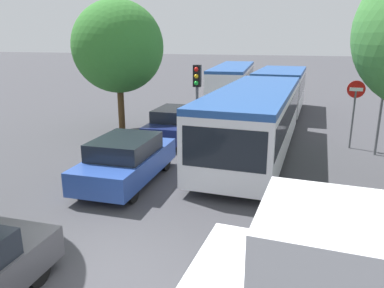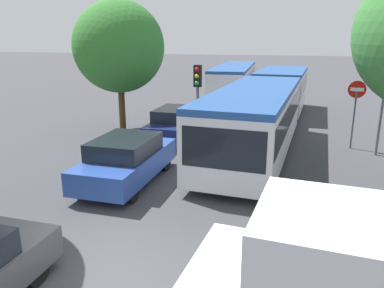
{
  "view_description": "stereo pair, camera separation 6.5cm",
  "coord_description": "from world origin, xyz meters",
  "px_view_note": "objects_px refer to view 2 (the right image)",
  "views": [
    {
      "loc": [
        3.51,
        -5.55,
        4.46
      ],
      "look_at": [
        0.2,
        5.45,
        1.2
      ],
      "focal_mm": 35.0,
      "sensor_mm": 36.0,
      "label": 1
    },
    {
      "loc": [
        3.58,
        -5.54,
        4.46
      ],
      "look_at": [
        0.2,
        5.45,
        1.2
      ],
      "focal_mm": 35.0,
      "sensor_mm": 36.0,
      "label": 2
    }
  ],
  "objects_px": {
    "queued_car_blue": "(127,160)",
    "articulated_bus": "(269,102)",
    "city_bus_rear": "(234,79)",
    "queued_car_navy": "(177,124)",
    "traffic_light": "(198,87)",
    "no_entry_sign": "(355,104)",
    "direction_sign_post": "(384,90)",
    "tree_left_mid": "(119,47)"
  },
  "relations": [
    {
      "from": "queued_car_blue",
      "to": "queued_car_navy",
      "type": "relative_size",
      "value": 1.02
    },
    {
      "from": "queued_car_blue",
      "to": "traffic_light",
      "type": "height_order",
      "value": "traffic_light"
    },
    {
      "from": "city_bus_rear",
      "to": "tree_left_mid",
      "type": "relative_size",
      "value": 1.84
    },
    {
      "from": "articulated_bus",
      "to": "city_bus_rear",
      "type": "relative_size",
      "value": 1.55
    },
    {
      "from": "direction_sign_post",
      "to": "tree_left_mid",
      "type": "relative_size",
      "value": 0.58
    },
    {
      "from": "queued_car_blue",
      "to": "no_entry_sign",
      "type": "xyz_separation_m",
      "value": [
        7.21,
        6.24,
        1.12
      ]
    },
    {
      "from": "direction_sign_post",
      "to": "queued_car_blue",
      "type": "bearing_deg",
      "value": 28.99
    },
    {
      "from": "queued_car_navy",
      "to": "tree_left_mid",
      "type": "xyz_separation_m",
      "value": [
        -3.14,
        0.81,
        3.32
      ]
    },
    {
      "from": "traffic_light",
      "to": "no_entry_sign",
      "type": "height_order",
      "value": "traffic_light"
    },
    {
      "from": "articulated_bus",
      "to": "queued_car_navy",
      "type": "distance_m",
      "value": 4.62
    },
    {
      "from": "no_entry_sign",
      "to": "direction_sign_post",
      "type": "height_order",
      "value": "direction_sign_post"
    },
    {
      "from": "articulated_bus",
      "to": "queued_car_navy",
      "type": "xyz_separation_m",
      "value": [
        -3.79,
        -2.52,
        -0.77
      ]
    },
    {
      "from": "city_bus_rear",
      "to": "articulated_bus",
      "type": "bearing_deg",
      "value": -165.37
    },
    {
      "from": "articulated_bus",
      "to": "queued_car_blue",
      "type": "relative_size",
      "value": 4.1
    },
    {
      "from": "city_bus_rear",
      "to": "direction_sign_post",
      "type": "xyz_separation_m",
      "value": [
        8.3,
        -13.39,
        1.16
      ]
    },
    {
      "from": "city_bus_rear",
      "to": "tree_left_mid",
      "type": "bearing_deg",
      "value": 161.57
    },
    {
      "from": "articulated_bus",
      "to": "traffic_light",
      "type": "relative_size",
      "value": 5.21
    },
    {
      "from": "no_entry_sign",
      "to": "tree_left_mid",
      "type": "xyz_separation_m",
      "value": [
        -10.58,
        0.01,
        2.19
      ]
    },
    {
      "from": "no_entry_sign",
      "to": "queued_car_blue",
      "type": "bearing_deg",
      "value": -49.12
    },
    {
      "from": "no_entry_sign",
      "to": "tree_left_mid",
      "type": "height_order",
      "value": "tree_left_mid"
    },
    {
      "from": "queued_car_blue",
      "to": "city_bus_rear",
      "type": "bearing_deg",
      "value": -0.36
    },
    {
      "from": "direction_sign_post",
      "to": "tree_left_mid",
      "type": "height_order",
      "value": "tree_left_mid"
    },
    {
      "from": "queued_car_blue",
      "to": "traffic_light",
      "type": "bearing_deg",
      "value": -11.35
    },
    {
      "from": "traffic_light",
      "to": "direction_sign_post",
      "type": "bearing_deg",
      "value": 92.4
    },
    {
      "from": "tree_left_mid",
      "to": "direction_sign_post",
      "type": "bearing_deg",
      "value": -3.67
    },
    {
      "from": "queued_car_navy",
      "to": "city_bus_rear",
      "type": "bearing_deg",
      "value": -1.04
    },
    {
      "from": "queued_car_blue",
      "to": "articulated_bus",
      "type": "bearing_deg",
      "value": -25.16
    },
    {
      "from": "direction_sign_post",
      "to": "tree_left_mid",
      "type": "xyz_separation_m",
      "value": [
        -11.45,
        0.73,
        1.5
      ]
    },
    {
      "from": "tree_left_mid",
      "to": "articulated_bus",
      "type": "bearing_deg",
      "value": 13.88
    },
    {
      "from": "direction_sign_post",
      "to": "tree_left_mid",
      "type": "distance_m",
      "value": 11.57
    },
    {
      "from": "traffic_light",
      "to": "tree_left_mid",
      "type": "xyz_separation_m",
      "value": [
        -4.26,
        1.33,
        1.57
      ]
    },
    {
      "from": "queued_car_navy",
      "to": "direction_sign_post",
      "type": "height_order",
      "value": "direction_sign_post"
    },
    {
      "from": "queued_car_blue",
      "to": "tree_left_mid",
      "type": "relative_size",
      "value": 0.69
    },
    {
      "from": "traffic_light",
      "to": "no_entry_sign",
      "type": "distance_m",
      "value": 6.48
    },
    {
      "from": "queued_car_navy",
      "to": "direction_sign_post",
      "type": "bearing_deg",
      "value": -90.5
    },
    {
      "from": "articulated_bus",
      "to": "traffic_light",
      "type": "height_order",
      "value": "traffic_light"
    },
    {
      "from": "articulated_bus",
      "to": "queued_car_navy",
      "type": "relative_size",
      "value": 4.19
    },
    {
      "from": "no_entry_sign",
      "to": "direction_sign_post",
      "type": "distance_m",
      "value": 1.33
    },
    {
      "from": "articulated_bus",
      "to": "city_bus_rear",
      "type": "bearing_deg",
      "value": -158.92
    },
    {
      "from": "city_bus_rear",
      "to": "traffic_light",
      "type": "relative_size",
      "value": 3.37
    },
    {
      "from": "city_bus_rear",
      "to": "traffic_light",
      "type": "bearing_deg",
      "value": -179.91
    },
    {
      "from": "articulated_bus",
      "to": "queued_car_blue",
      "type": "xyz_separation_m",
      "value": [
        -3.57,
        -7.97,
        -0.76
      ]
    }
  ]
}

